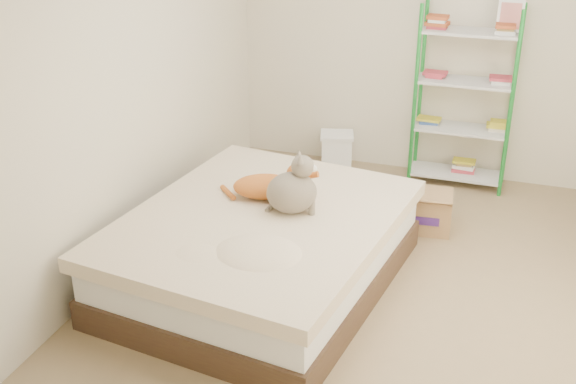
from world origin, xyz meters
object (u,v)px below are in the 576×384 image
at_px(bed, 261,250).
at_px(white_bin, 337,151).
at_px(grey_cat, 292,184).
at_px(shelf_unit, 465,97).
at_px(orange_cat, 265,184).
at_px(cardboard_box, 424,210).

relative_size(bed, white_bin, 6.17).
distance_m(grey_cat, shelf_unit, 2.34).
xyz_separation_m(orange_cat, grey_cat, (0.26, -0.16, 0.11)).
bearing_deg(bed, white_bin, 98.80).
bearing_deg(grey_cat, bed, 100.30).
xyz_separation_m(cardboard_box, white_bin, (-1.03, 0.98, 0.03)).
height_order(shelf_unit, white_bin, shelf_unit).
relative_size(bed, grey_cat, 5.47).
xyz_separation_m(orange_cat, cardboard_box, (1.05, 0.97, -0.51)).
bearing_deg(white_bin, bed, -88.66).
bearing_deg(white_bin, shelf_unit, 1.51).
bearing_deg(orange_cat, shelf_unit, 39.90).
distance_m(orange_cat, cardboard_box, 1.52).
xyz_separation_m(bed, grey_cat, (0.19, 0.12, 0.49)).
xyz_separation_m(bed, shelf_unit, (1.13, 2.27, 0.58)).
height_order(bed, grey_cat, grey_cat).
bearing_deg(cardboard_box, shelf_unit, 75.74).
xyz_separation_m(orange_cat, shelf_unit, (1.20, 1.98, 0.19)).
relative_size(shelf_unit, white_bin, 4.50).
relative_size(bed, orange_cat, 4.28).
distance_m(orange_cat, grey_cat, 0.33).
bearing_deg(bed, shelf_unit, 71.02).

